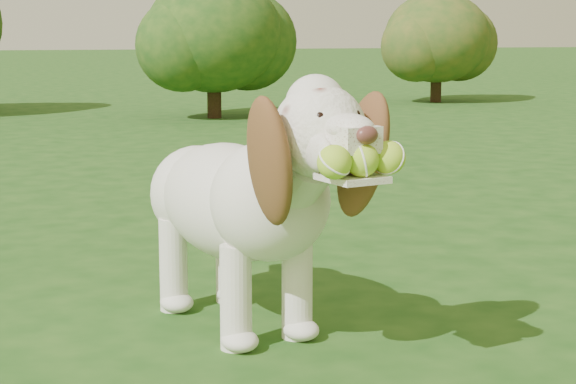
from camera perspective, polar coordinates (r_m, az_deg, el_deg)
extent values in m
plane|color=#194413|center=(3.47, -6.64, -6.05)|extent=(80.00, 80.00, 0.00)
ellipsoid|color=white|center=(3.04, -3.45, -0.55)|extent=(0.52, 0.76, 0.37)
ellipsoid|color=white|center=(2.81, -1.07, -0.53)|extent=(0.44, 0.44, 0.36)
ellipsoid|color=white|center=(3.26, -5.34, -0.08)|extent=(0.40, 0.40, 0.32)
cylinder|color=white|center=(2.68, 0.34, 1.00)|extent=(0.26, 0.32, 0.28)
sphere|color=white|center=(2.54, 1.89, 3.63)|extent=(0.31, 0.31, 0.25)
sphere|color=white|center=(2.56, 1.65, 5.19)|extent=(0.20, 0.20, 0.16)
cube|color=white|center=(2.43, 3.65, 3.20)|extent=(0.14, 0.17, 0.07)
ellipsoid|color=#592D28|center=(2.36, 4.71, 3.38)|extent=(0.07, 0.05, 0.05)
cube|color=white|center=(2.43, 3.83, 0.83)|extent=(0.17, 0.19, 0.02)
ellipsoid|color=brown|center=(2.49, -1.11, 1.80)|extent=(0.17, 0.26, 0.39)
ellipsoid|color=brown|center=(2.64, 4.46, 2.23)|extent=(0.19, 0.23, 0.39)
cylinder|color=white|center=(3.38, -6.39, 0.98)|extent=(0.11, 0.19, 0.14)
cylinder|color=white|center=(2.84, -3.11, -6.26)|extent=(0.12, 0.12, 0.31)
cylinder|color=white|center=(2.94, 0.54, -5.70)|extent=(0.12, 0.12, 0.31)
cylinder|color=white|center=(3.25, -6.80, -4.29)|extent=(0.12, 0.12, 0.31)
cylinder|color=white|center=(3.33, -3.50, -3.88)|extent=(0.12, 0.12, 0.31)
sphere|color=#B2D835|center=(2.34, 2.76, 1.78)|extent=(0.11, 0.11, 0.09)
sphere|color=#B2D835|center=(2.39, 4.41, 1.91)|extent=(0.11, 0.11, 0.09)
sphere|color=#B2D835|center=(2.43, 5.99, 2.04)|extent=(0.11, 0.11, 0.09)
cylinder|color=#382314|center=(12.49, 8.76, 6.31)|extent=(0.14, 0.14, 0.45)
ellipsoid|color=#194314|center=(12.47, 8.83, 9.04)|extent=(1.34, 1.34, 1.14)
cylinder|color=#382314|center=(10.19, -4.39, 5.73)|extent=(0.15, 0.15, 0.48)
ellipsoid|color=#194314|center=(10.16, -4.44, 9.32)|extent=(1.43, 1.43, 1.22)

